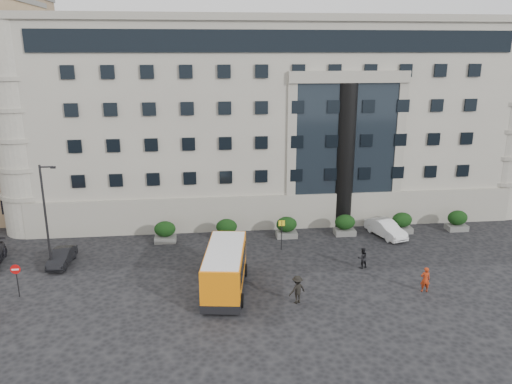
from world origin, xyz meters
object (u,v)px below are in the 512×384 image
red_truck (30,205)px  pedestrian_c (297,289)px  minibus (225,268)px  hedge_e (402,222)px  street_lamp (46,214)px  hedge_b (227,229)px  parked_car_b (62,257)px  pedestrian_b (362,258)px  hedge_f (457,220)px  parked_car_d (27,217)px  hedge_c (287,227)px  hedge_d (345,225)px  bus_stop_sign (282,230)px  hedge_a (165,232)px  no_entry_sign (16,274)px  white_taxi (386,229)px

red_truck → pedestrian_c: red_truck is taller
red_truck → minibus: bearing=-40.6°
hedge_e → street_lamp: size_ratio=0.23×
hedge_b → pedestrian_c: size_ratio=0.99×
parked_car_b → pedestrian_b: bearing=-3.9°
hedge_f → parked_car_d: 39.43m
parked_car_b → parked_car_d: parked_car_d is taller
parked_car_d → hedge_f: bearing=-13.6°
minibus → street_lamp: bearing=168.3°
hedge_b → parked_car_d: hedge_b is taller
hedge_e → pedestrian_c: size_ratio=0.99×
hedge_c → hedge_d: 5.20m
minibus → hedge_e: bearing=38.4°
hedge_f → minibus: (-21.43, -9.38, 0.71)m
hedge_e → bus_stop_sign: bearing=-166.1°
hedge_a → parked_car_d: size_ratio=0.32×
street_lamp → pedestrian_b: street_lamp is taller
no_entry_sign → parked_car_b: (1.50, 5.03, -1.04)m
hedge_e → bus_stop_sign: 11.67m
hedge_b → no_entry_sign: no_entry_sign is taller
parked_car_b → pedestrian_c: 18.33m
hedge_e → white_taxi: (-1.76, -0.80, -0.21)m
hedge_d → hedge_f: size_ratio=1.00×
hedge_f → pedestrian_b: size_ratio=1.15×
street_lamp → hedge_f: bearing=8.0°
hedge_d → no_entry_sign: 26.15m
street_lamp → parked_car_d: (-5.06, 10.59, -3.58)m
hedge_c → parked_car_d: (-23.40, 5.79, -0.14)m
minibus → parked_car_d: minibus is taller
white_taxi → hedge_f: bearing=-10.4°
hedge_c → parked_car_b: (-17.90, -3.81, -0.32)m
hedge_a → parked_car_b: size_ratio=0.50×
pedestrian_c → hedge_a: bearing=-78.1°
hedge_f → hedge_a: bearing=180.0°
hedge_d → bus_stop_sign: 6.76m
hedge_b → parked_car_b: bearing=-163.3°
hedge_c → pedestrian_c: 11.71m
street_lamp → pedestrian_c: (17.01, -6.84, -3.44)m
bus_stop_sign → red_truck: red_truck is taller
hedge_a → minibus: (4.57, -9.38, 0.71)m
hedge_b → pedestrian_b: (9.72, -6.93, -0.13)m
hedge_f → pedestrian_b: bearing=-148.0°
hedge_d → parked_car_b: bearing=-170.6°
hedge_b → hedge_f: 20.80m
no_entry_sign → parked_car_d: bearing=105.3°
parked_car_d → hedge_e: bearing=-14.9°
hedge_d → parked_car_d: bearing=168.6°
hedge_b → pedestrian_b: hedge_b is taller
no_entry_sign → parked_car_d: no_entry_sign is taller
pedestrian_c → hedge_b: bearing=-97.6°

